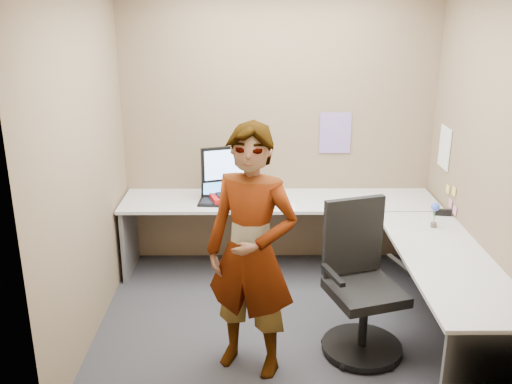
{
  "coord_description": "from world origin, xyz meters",
  "views": [
    {
      "loc": [
        -0.25,
        -4.1,
        2.52
      ],
      "look_at": [
        -0.22,
        0.25,
        1.05
      ],
      "focal_mm": 40.0,
      "sensor_mm": 36.0,
      "label": 1
    }
  ],
  "objects_px": {
    "monitor": "(227,167)",
    "person": "(251,253)",
    "desk": "(333,238)",
    "office_chair": "(361,293)"
  },
  "relations": [
    {
      "from": "monitor",
      "to": "person",
      "type": "bearing_deg",
      "value": -99.31
    },
    {
      "from": "monitor",
      "to": "office_chair",
      "type": "xyz_separation_m",
      "value": [
        1.03,
        -1.3,
        -0.6
      ]
    },
    {
      "from": "person",
      "to": "desk",
      "type": "bearing_deg",
      "value": 77.06
    },
    {
      "from": "monitor",
      "to": "office_chair",
      "type": "relative_size",
      "value": 0.42
    },
    {
      "from": "desk",
      "to": "office_chair",
      "type": "xyz_separation_m",
      "value": [
        0.11,
        -0.74,
        -0.13
      ]
    },
    {
      "from": "monitor",
      "to": "person",
      "type": "relative_size",
      "value": 0.27
    },
    {
      "from": "monitor",
      "to": "person",
      "type": "height_order",
      "value": "person"
    },
    {
      "from": "desk",
      "to": "person",
      "type": "relative_size",
      "value": 1.67
    },
    {
      "from": "monitor",
      "to": "desk",
      "type": "bearing_deg",
      "value": -48.98
    },
    {
      "from": "desk",
      "to": "office_chair",
      "type": "bearing_deg",
      "value": -81.4
    }
  ]
}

